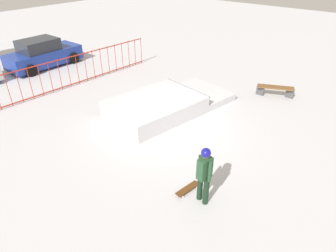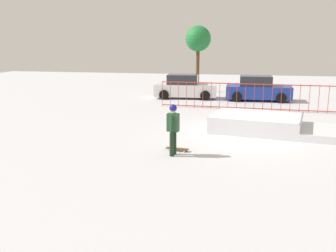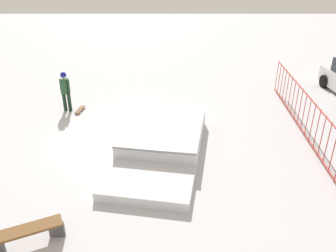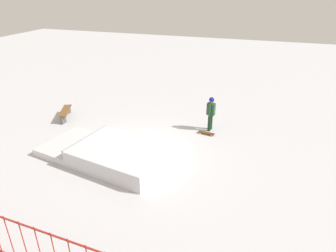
{
  "view_description": "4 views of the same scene",
  "coord_description": "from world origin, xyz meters",
  "px_view_note": "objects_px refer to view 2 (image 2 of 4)",
  "views": [
    {
      "loc": [
        -7.35,
        -5.77,
        5.83
      ],
      "look_at": [
        -1.04,
        -0.59,
        0.9
      ],
      "focal_mm": 31.22,
      "sensor_mm": 36.0,
      "label": 1
    },
    {
      "loc": [
        -0.08,
        -14.73,
        3.69
      ],
      "look_at": [
        -2.49,
        -2.88,
        1.0
      ],
      "focal_mm": 40.26,
      "sensor_mm": 36.0,
      "label": 2
    },
    {
      "loc": [
        11.12,
        1.46,
        5.97
      ],
      "look_at": [
        0.36,
        1.46,
        0.6
      ],
      "focal_mm": 36.47,
      "sensor_mm": 36.0,
      "label": 3
    },
    {
      "loc": [
        -4.65,
        10.47,
        6.64
      ],
      "look_at": [
        -0.82,
        -0.82,
        0.9
      ],
      "focal_mm": 31.99,
      "sensor_mm": 36.0,
      "label": 4
    }
  ],
  "objects_px": {
    "distant_tree": "(198,40)",
    "parked_car_white": "(185,87)",
    "parked_car_blue": "(258,89)",
    "skate_ramp": "(268,125)",
    "skateboard": "(177,149)",
    "skater": "(173,126)"
  },
  "relations": [
    {
      "from": "distant_tree",
      "to": "parked_car_white",
      "type": "bearing_deg",
      "value": -96.21
    },
    {
      "from": "parked_car_blue",
      "to": "skate_ramp",
      "type": "bearing_deg",
      "value": -89.73
    },
    {
      "from": "skate_ramp",
      "to": "skateboard",
      "type": "height_order",
      "value": "skate_ramp"
    },
    {
      "from": "parked_car_white",
      "to": "parked_car_blue",
      "type": "xyz_separation_m",
      "value": [
        4.78,
        -0.11,
        0.0
      ]
    },
    {
      "from": "skate_ramp",
      "to": "skateboard",
      "type": "xyz_separation_m",
      "value": [
        -3.23,
        -3.57,
        -0.24
      ]
    },
    {
      "from": "parked_car_white",
      "to": "distant_tree",
      "type": "xyz_separation_m",
      "value": [
        0.39,
        3.59,
        3.17
      ]
    },
    {
      "from": "skateboard",
      "to": "skater",
      "type": "bearing_deg",
      "value": -87.51
    },
    {
      "from": "skate_ramp",
      "to": "parked_car_blue",
      "type": "bearing_deg",
      "value": 100.91
    },
    {
      "from": "skate_ramp",
      "to": "parked_car_white",
      "type": "height_order",
      "value": "parked_car_white"
    },
    {
      "from": "skate_ramp",
      "to": "distant_tree",
      "type": "height_order",
      "value": "distant_tree"
    },
    {
      "from": "parked_car_white",
      "to": "parked_car_blue",
      "type": "distance_m",
      "value": 4.78
    },
    {
      "from": "parked_car_blue",
      "to": "distant_tree",
      "type": "height_order",
      "value": "distant_tree"
    },
    {
      "from": "skate_ramp",
      "to": "skateboard",
      "type": "distance_m",
      "value": 4.82
    },
    {
      "from": "skater",
      "to": "parked_car_white",
      "type": "relative_size",
      "value": 0.41
    },
    {
      "from": "skate_ramp",
      "to": "distant_tree",
      "type": "xyz_separation_m",
      "value": [
        -4.56,
        12.62,
        3.57
      ]
    },
    {
      "from": "skate_ramp",
      "to": "parked_car_white",
      "type": "bearing_deg",
      "value": 128.52
    },
    {
      "from": "skateboard",
      "to": "parked_car_blue",
      "type": "distance_m",
      "value": 12.86
    },
    {
      "from": "skate_ramp",
      "to": "skateboard",
      "type": "relative_size",
      "value": 7.02
    },
    {
      "from": "skateboard",
      "to": "parked_car_white",
      "type": "distance_m",
      "value": 12.73
    },
    {
      "from": "skate_ramp",
      "to": "parked_car_blue",
      "type": "distance_m",
      "value": 8.93
    },
    {
      "from": "parked_car_blue",
      "to": "parked_car_white",
      "type": "bearing_deg",
      "value": 177.76
    },
    {
      "from": "skate_ramp",
      "to": "parked_car_blue",
      "type": "height_order",
      "value": "parked_car_blue"
    }
  ]
}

